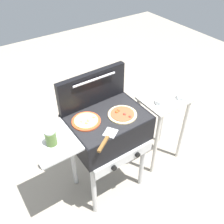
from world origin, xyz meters
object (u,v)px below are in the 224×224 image
Objects in this scene: topping_bowl_near at (183,97)px; topping_bowl_far at (160,102)px; grill at (106,130)px; pizza_cheese at (86,121)px; pizza_pepperoni at (122,114)px; sauce_jar at (51,137)px; prep_table at (162,117)px; spatula at (106,139)px.

topping_bowl_near is 1.20× the size of topping_bowl_far.
pizza_cheese reaches higher than grill.
topping_bowl_far is (0.46, 0.03, -0.08)m from pizza_pepperoni.
sauce_jar reaches higher than pizza_cheese.
pizza_cheese is at bearing 11.44° from sauce_jar.
pizza_cheese is (-0.16, 0.04, 0.15)m from grill.
topping_bowl_near is (0.13, -0.10, 0.26)m from prep_table.
grill is 9.81× the size of topping_bowl_far.
topping_bowl_near is at bearing -3.29° from sauce_jar.
pizza_pepperoni reaches higher than topping_bowl_near.
pizza_cheese is 0.29× the size of prep_table.
prep_table is at bearing 1.53° from sauce_jar.
pizza_pepperoni is at bearing -18.46° from pizza_cheese.
topping_bowl_far is (0.74, -0.07, -0.08)m from pizza_cheese.
pizza_cheese is 0.75m from topping_bowl_far.
spatula is 0.75m from topping_bowl_far.
pizza_cheese is 1.96× the size of topping_bowl_near.
spatula is at bearing -85.40° from pizza_cheese.
sauce_jar is 0.15× the size of prep_table.
topping_bowl_near is at bearing -38.23° from prep_table.
pizza_pepperoni and pizza_cheese have the same top height.
spatula is 0.31× the size of prep_table.
spatula is 2.55× the size of topping_bowl_far.
pizza_pepperoni is 0.65m from prep_table.
pizza_cheese is 0.98m from topping_bowl_near.
pizza_cheese is 0.93× the size of spatula.
topping_bowl_near is (0.81, -0.10, 0.07)m from grill.
spatula is at bearing -172.96° from topping_bowl_near.
grill is at bearing 176.94° from topping_bowl_far.
sauce_jar is (-0.48, -0.03, 0.21)m from grill.
prep_table is at bearing -2.34° from pizza_cheese.
topping_bowl_near is at bearing -3.71° from pizza_pepperoni.
prep_table is at bearing 6.28° from pizza_pepperoni.
topping_bowl_near is (0.94, 0.12, -0.08)m from spatula.
pizza_pepperoni is at bearing -2.81° from sauce_jar.
prep_table is 0.28m from topping_bowl_far.
spatula is 0.91m from prep_table.
pizza_cheese is 1.85× the size of sauce_jar.
prep_table is at bearing 0.37° from grill.
prep_table is (1.15, 0.03, -0.39)m from sauce_jar.
sauce_jar is 1.30m from topping_bowl_near.
spatula is at bearing -122.47° from grill.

